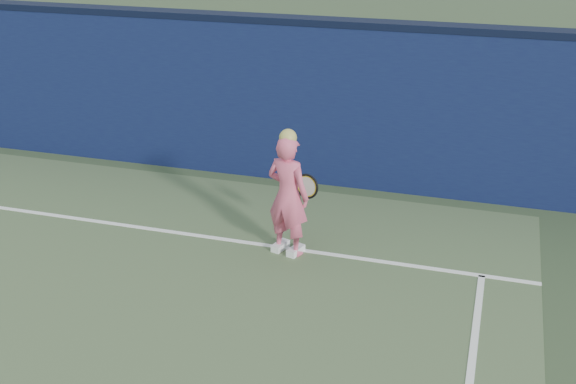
% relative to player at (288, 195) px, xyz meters
% --- Properties ---
extents(backstop_wall, '(24.00, 0.40, 2.50)m').
position_rel_player_xyz_m(backstop_wall, '(-2.33, 2.58, 0.44)').
color(backstop_wall, '#0C1239').
rests_on(backstop_wall, ground).
extents(wall_cap, '(24.00, 0.42, 0.10)m').
position_rel_player_xyz_m(wall_cap, '(-2.33, 2.58, 1.74)').
color(wall_cap, black).
rests_on(wall_cap, backstop_wall).
extents(player, '(0.67, 0.53, 1.69)m').
position_rel_player_xyz_m(player, '(0.00, 0.00, 0.00)').
color(player, '#DA5576').
rests_on(player, ground).
extents(racket, '(0.57, 0.35, 0.34)m').
position_rel_player_xyz_m(racket, '(0.12, 0.38, -0.01)').
color(racket, black).
rests_on(racket, ground).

